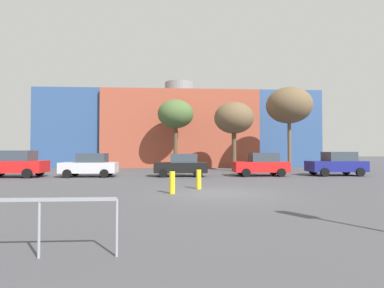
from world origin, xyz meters
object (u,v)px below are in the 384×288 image
Objects in this scene: parked_car_4 at (337,164)px; bare_tree_0 at (234,118)px; parked_car_2 at (181,165)px; bollard_yellow_1 at (199,179)px; parked_car_0 at (14,164)px; parked_car_3 at (261,164)px; bare_tree_1 at (289,106)px; bollard_yellow_0 at (172,183)px; parked_car_1 at (90,165)px; bare_tree_2 at (176,115)px.

parked_car_4 is 0.64× the size of bare_tree_0.
bollard_yellow_1 is (0.66, -7.56, -0.36)m from parked_car_2.
bare_tree_0 is (17.12, 6.17, 4.06)m from parked_car_0.
bare_tree_1 is (4.62, 6.27, 5.43)m from parked_car_3.
parked_car_2 reaches higher than bollard_yellow_1.
parked_car_3 is 0.50× the size of bare_tree_1.
parked_car_2 is 9.21m from bollard_yellow_0.
parked_car_3 is 9.26m from bollard_yellow_1.
parked_car_1 is 18.46m from parked_car_4.
parked_car_2 is (6.61, 0.00, -0.02)m from parked_car_1.
bare_tree_0 is at bearing -42.78° from parked_car_4.
parked_car_4 is at bearing -36.05° from bare_tree_2.
bollard_yellow_1 is at bearing 149.01° from parked_car_0.
bare_tree_2 is at bearing -125.14° from parked_car_1.
bollard_yellow_0 is at bearing 86.01° from parked_car_2.
parked_car_0 is 1.14× the size of parked_car_2.
parked_car_2 is at bearing -130.04° from bare_tree_0.
bollard_yellow_0 is (11.29, -9.18, -0.47)m from parked_car_0.
parked_car_4 reaches higher than bollard_yellow_1.
parked_car_1 is at bearing -180.00° from parked_car_0.
parked_car_1 is 10.96m from bollard_yellow_0.
bare_tree_1 is at bearing -164.47° from parked_car_0.
bollard_yellow_0 is at bearing 140.91° from parked_car_0.
parked_car_4 is at bearing -180.00° from parked_car_1.
bare_tree_0 is (11.80, 6.17, 4.16)m from parked_car_1.
bare_tree_1 reaches higher than bare_tree_0.
parked_car_1 is at bearing 123.07° from bollard_yellow_0.
parked_car_2 is 0.96× the size of parked_car_3.
parked_car_4 is (18.46, 0.00, 0.05)m from parked_car_1.
bare_tree_2 reaches higher than parked_car_3.
bare_tree_1 is at bearing -160.02° from parked_car_1.
parked_car_2 is 0.59× the size of bare_tree_0.
parked_car_0 reaches higher than parked_car_1.
bare_tree_1 is at bearing -78.90° from parked_car_4.
parked_car_1 is 0.94× the size of parked_car_4.
parked_car_0 is at bearing -160.18° from bare_tree_0.
bollard_yellow_0 reaches higher than bollard_yellow_1.
bare_tree_0 is 17.03m from bollard_yellow_0.
bollard_yellow_0 is at bearing -110.78° from bare_tree_0.
parked_car_3 is at bearing -54.43° from bare_tree_2.
parked_car_2 is 11.85m from parked_car_4.
parked_car_2 is at bearing 86.01° from bollard_yellow_0.
bare_tree_0 is 0.91× the size of bare_tree_2.
bollard_yellow_1 is at bearing -125.77° from bare_tree_1.
parked_car_3 reaches higher than parked_car_1.
bare_tree_1 is at bearing 53.91° from bollard_yellow_0.
bare_tree_2 is at bearing -142.48° from parked_car_0.
bare_tree_0 is at bearing 71.75° from bollard_yellow_1.
parked_car_4 is 13.51m from bollard_yellow_1.
parked_car_3 is at bearing -82.50° from bare_tree_0.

